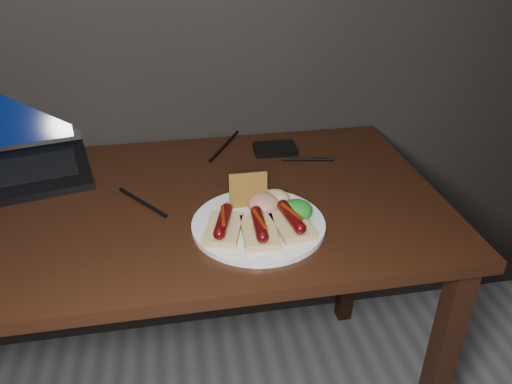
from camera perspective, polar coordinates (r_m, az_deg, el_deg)
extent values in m
cube|color=black|center=(1.20, -12.38, -1.89)|extent=(1.40, 0.70, 0.03)
cube|color=black|center=(1.36, 19.82, -19.53)|extent=(0.05, 0.05, 0.72)
cube|color=black|center=(1.76, 10.84, -5.18)|extent=(0.05, 0.05, 0.72)
cube|color=black|center=(1.42, -26.53, 1.67)|extent=(0.45, 0.36, 0.02)
cube|color=black|center=(1.41, -26.62, 2.04)|extent=(0.36, 0.23, 0.00)
cube|color=black|center=(1.41, 2.21, 4.95)|extent=(0.12, 0.08, 0.02)
cylinder|color=black|center=(1.20, -12.87, -1.10)|extent=(0.11, 0.15, 0.01)
cylinder|color=black|center=(1.45, -3.57, 5.37)|extent=(0.11, 0.20, 0.01)
cylinder|color=black|center=(1.37, 5.98, 3.75)|extent=(0.14, 0.04, 0.01)
cylinder|color=white|center=(1.08, 0.28, -3.72)|extent=(0.36, 0.36, 0.01)
cube|color=#DDBC82|center=(1.05, -3.74, -4.25)|extent=(0.10, 0.13, 0.02)
cylinder|color=#4B0505|center=(1.03, -3.78, -3.31)|extent=(0.05, 0.10, 0.02)
sphere|color=#4B0505|center=(1.00, -4.23, -4.81)|extent=(0.03, 0.02, 0.02)
sphere|color=#4B0505|center=(1.07, -3.36, -1.92)|extent=(0.03, 0.02, 0.02)
cylinder|color=#671804|center=(1.03, -3.80, -2.73)|extent=(0.01, 0.07, 0.01)
cube|color=#DDBC82|center=(1.03, 0.38, -4.61)|extent=(0.08, 0.12, 0.02)
cylinder|color=#4B0505|center=(1.02, 0.38, -3.67)|extent=(0.03, 0.10, 0.02)
sphere|color=#4B0505|center=(0.98, 0.76, -5.19)|extent=(0.03, 0.02, 0.02)
sphere|color=#4B0505|center=(1.06, 0.03, -2.25)|extent=(0.03, 0.02, 0.02)
cylinder|color=#671804|center=(1.02, 0.38, -3.08)|extent=(0.02, 0.07, 0.01)
cube|color=#DDBC82|center=(1.06, 4.01, -3.74)|extent=(0.09, 0.12, 0.02)
cylinder|color=#4B0505|center=(1.05, 4.05, -2.81)|extent=(0.04, 0.10, 0.02)
sphere|color=#4B0505|center=(1.01, 5.08, -4.19)|extent=(0.03, 0.02, 0.02)
sphere|color=#4B0505|center=(1.08, 3.09, -1.52)|extent=(0.03, 0.02, 0.02)
cylinder|color=#671804|center=(1.04, 4.07, -2.23)|extent=(0.03, 0.07, 0.01)
cube|color=#B07B30|center=(1.11, -0.90, 0.22)|extent=(0.08, 0.01, 0.08)
ellipsoid|color=#165D12|center=(1.09, 4.65, -2.07)|extent=(0.07, 0.07, 0.04)
ellipsoid|color=maroon|center=(1.11, 0.88, -1.29)|extent=(0.07, 0.07, 0.04)
ellipsoid|color=beige|center=(1.13, 2.23, -0.74)|extent=(0.06, 0.06, 0.04)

